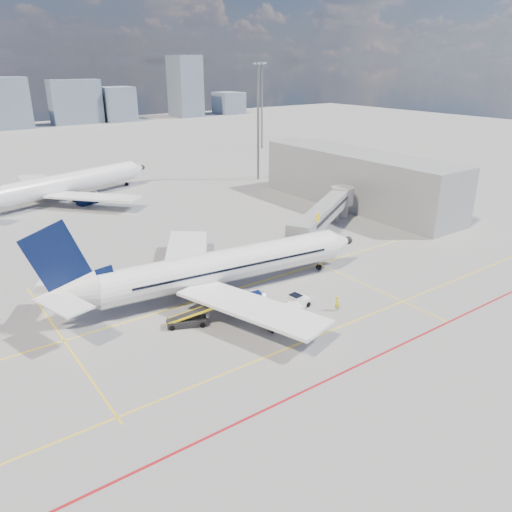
{
  "coord_description": "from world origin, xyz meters",
  "views": [
    {
      "loc": [
        -29.68,
        -37.7,
        25.71
      ],
      "look_at": [
        2.81,
        7.2,
        4.0
      ],
      "focal_mm": 35.0,
      "sensor_mm": 36.0,
      "label": 1
    }
  ],
  "objects_px": {
    "baggage_tug": "(297,301)",
    "belt_loader": "(188,320)",
    "second_aircraft": "(61,185)",
    "main_aircraft": "(213,269)",
    "cargo_dolly": "(284,316)",
    "ramp_worker": "(337,303)"
  },
  "relations": [
    {
      "from": "second_aircraft",
      "to": "baggage_tug",
      "type": "distance_m",
      "value": 62.64
    },
    {
      "from": "second_aircraft",
      "to": "ramp_worker",
      "type": "relative_size",
      "value": 23.46
    },
    {
      "from": "ramp_worker",
      "to": "main_aircraft",
      "type": "bearing_deg",
      "value": 34.82
    },
    {
      "from": "second_aircraft",
      "to": "belt_loader",
      "type": "xyz_separation_m",
      "value": [
        -4.1,
        -58.49,
        -2.6
      ]
    },
    {
      "from": "cargo_dolly",
      "to": "belt_loader",
      "type": "relative_size",
      "value": 0.77
    },
    {
      "from": "main_aircraft",
      "to": "ramp_worker",
      "type": "relative_size",
      "value": 23.05
    },
    {
      "from": "baggage_tug",
      "to": "second_aircraft",
      "type": "bearing_deg",
      "value": 89.79
    },
    {
      "from": "main_aircraft",
      "to": "belt_loader",
      "type": "distance_m",
      "value": 8.29
    },
    {
      "from": "second_aircraft",
      "to": "baggage_tug",
      "type": "height_order",
      "value": "second_aircraft"
    },
    {
      "from": "baggage_tug",
      "to": "cargo_dolly",
      "type": "distance_m",
      "value": 4.54
    },
    {
      "from": "second_aircraft",
      "to": "baggage_tug",
      "type": "bearing_deg",
      "value": -100.78
    },
    {
      "from": "main_aircraft",
      "to": "cargo_dolly",
      "type": "distance_m",
      "value": 11.3
    },
    {
      "from": "main_aircraft",
      "to": "second_aircraft",
      "type": "relative_size",
      "value": 0.98
    },
    {
      "from": "second_aircraft",
      "to": "cargo_dolly",
      "type": "relative_size",
      "value": 9.15
    },
    {
      "from": "baggage_tug",
      "to": "belt_loader",
      "type": "height_order",
      "value": "belt_loader"
    },
    {
      "from": "main_aircraft",
      "to": "cargo_dolly",
      "type": "xyz_separation_m",
      "value": [
        1.81,
        -10.98,
        -1.98
      ]
    },
    {
      "from": "baggage_tug",
      "to": "main_aircraft",
      "type": "bearing_deg",
      "value": 116.07
    },
    {
      "from": "second_aircraft",
      "to": "cargo_dolly",
      "type": "bearing_deg",
      "value": -104.42
    },
    {
      "from": "second_aircraft",
      "to": "main_aircraft",
      "type": "bearing_deg",
      "value": -105.66
    },
    {
      "from": "main_aircraft",
      "to": "cargo_dolly",
      "type": "relative_size",
      "value": 8.99
    },
    {
      "from": "belt_loader",
      "to": "ramp_worker",
      "type": "distance_m",
      "value": 16.31
    },
    {
      "from": "baggage_tug",
      "to": "cargo_dolly",
      "type": "height_order",
      "value": "cargo_dolly"
    }
  ]
}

